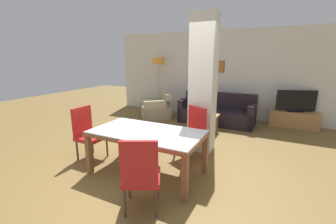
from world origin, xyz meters
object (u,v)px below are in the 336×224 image
object	(u,v)px
dining_chair_near_right	(141,173)
armchair	(157,109)
dining_table	(147,139)
coffee_table	(206,123)
floor_lamp	(158,66)
dining_chair_head_left	(88,131)
tv_screen	(296,101)
sofa	(217,113)
tv_stand	(294,119)
bottle	(211,111)
dining_chair_far_right	(192,131)

from	to	relation	value
dining_chair_near_right	armchair	distance (m)	4.51
dining_table	dining_chair_near_right	xyz separation A→B (m)	(0.44, -0.86, -0.07)
dining_table	coffee_table	bearing A→B (deg)	85.02
floor_lamp	coffee_table	bearing A→B (deg)	-32.31
dining_chair_head_left	armchair	xyz separation A→B (m)	(-0.30, 3.15, -0.25)
dining_chair_head_left	tv_screen	distance (m)	5.34
sofa	floor_lamp	world-z (taller)	floor_lamp
dining_table	dining_chair_head_left	xyz separation A→B (m)	(-1.31, 0.00, -0.07)
dining_chair_near_right	tv_stand	size ratio (longest dim) A/B	0.80
dining_table	floor_lamp	distance (m)	4.47
armchair	bottle	bearing A→B (deg)	-151.48
dining_table	tv_stand	distance (m)	4.58
dining_chair_head_left	bottle	distance (m)	2.98
sofa	coffee_table	distance (m)	0.92
dining_chair_far_right	coffee_table	world-z (taller)	dining_chair_far_right
armchair	floor_lamp	world-z (taller)	floor_lamp
armchair	floor_lamp	xyz separation A→B (m)	(-0.35, 0.74, 1.32)
dining_chair_near_right	sofa	size ratio (longest dim) A/B	0.47
dining_table	floor_lamp	size ratio (longest dim) A/B	0.96
dining_chair_head_left	dining_chair_far_right	size ratio (longest dim) A/B	1.00
armchair	tv_screen	bearing A→B (deg)	-120.46
dining_chair_far_right	tv_stand	world-z (taller)	dining_chair_far_right
dining_chair_far_right	sofa	size ratio (longest dim) A/B	0.47
dining_chair_head_left	armchair	world-z (taller)	dining_chair_head_left
floor_lamp	dining_chair_far_right	bearing A→B (deg)	-51.32
coffee_table	tv_stand	size ratio (longest dim) A/B	0.47
armchair	tv_screen	size ratio (longest dim) A/B	1.21
armchair	bottle	xyz separation A→B (m)	(1.96, -0.67, 0.28)
floor_lamp	bottle	bearing A→B (deg)	-31.46
sofa	tv_screen	distance (m)	2.12
dining_table	tv_stand	xyz separation A→B (m)	(2.25, 3.97, -0.38)
dining_chair_near_right	coffee_table	world-z (taller)	dining_chair_near_right
dining_chair_near_right	tv_stand	xyz separation A→B (m)	(1.81, 4.83, -0.30)
dining_table	tv_screen	bearing A→B (deg)	60.42
bottle	dining_table	bearing A→B (deg)	-98.09
dining_chair_head_left	tv_screen	world-z (taller)	tv_screen
dining_chair_near_right	floor_lamp	distance (m)	5.43
coffee_table	armchair	bearing A→B (deg)	160.78
dining_chair_near_right	dining_chair_head_left	world-z (taller)	same
dining_table	tv_stand	world-z (taller)	dining_table
dining_chair_far_right	tv_stand	distance (m)	3.59
dining_chair_far_right	floor_lamp	distance (m)	3.99
dining_table	floor_lamp	world-z (taller)	floor_lamp
dining_chair_head_left	coffee_table	world-z (taller)	dining_chair_head_left
bottle	floor_lamp	distance (m)	2.90
dining_chair_near_right	dining_table	bearing A→B (deg)	90.00
sofa	floor_lamp	bearing A→B (deg)	-11.65
dining_chair_far_right	sofa	world-z (taller)	dining_chair_far_right
dining_chair_far_right	floor_lamp	size ratio (longest dim) A/B	0.53
dining_chair_near_right	dining_chair_head_left	distance (m)	1.95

